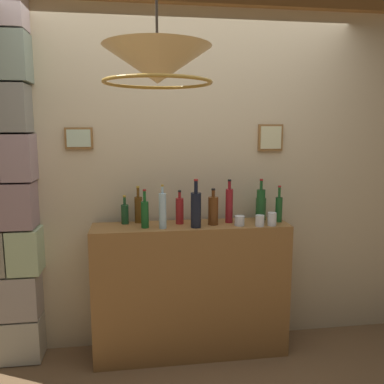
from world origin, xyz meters
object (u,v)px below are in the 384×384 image
(liquor_bottle_mezcal, at_px, (196,209))
(liquor_bottle_port, at_px, (180,210))
(liquor_bottle_sherry, at_px, (261,208))
(liquor_bottle_vodka, at_px, (279,208))
(liquor_bottle_gin, at_px, (125,213))
(liquor_bottle_brandy, at_px, (163,210))
(liquor_bottle_amaro, at_px, (138,209))
(liquor_bottle_scotch, at_px, (145,213))
(liquor_bottle_whiskey, at_px, (229,205))
(glass_tumbler_highball, at_px, (260,221))
(glass_tumbler_rocks, at_px, (239,221))
(glass_tumbler_shot, at_px, (272,219))
(liquor_bottle_tequila, at_px, (213,210))
(liquor_bottle_rye, at_px, (261,205))
(pendant_lamp, at_px, (157,67))

(liquor_bottle_mezcal, height_order, liquor_bottle_port, liquor_bottle_mezcal)
(liquor_bottle_sherry, bearing_deg, liquor_bottle_vodka, -41.68)
(liquor_bottle_port, relative_size, liquor_bottle_gin, 1.17)
(liquor_bottle_port, xyz_separation_m, liquor_bottle_brandy, (-0.13, -0.12, 0.03))
(liquor_bottle_brandy, xyz_separation_m, liquor_bottle_amaro, (-0.17, 0.20, -0.02))
(liquor_bottle_amaro, bearing_deg, liquor_bottle_brandy, -49.60)
(liquor_bottle_scotch, distance_m, liquor_bottle_brandy, 0.13)
(liquor_bottle_gin, bearing_deg, liquor_bottle_sherry, -0.36)
(liquor_bottle_whiskey, relative_size, liquor_bottle_vodka, 1.17)
(liquor_bottle_brandy, distance_m, liquor_bottle_gin, 0.32)
(liquor_bottle_vodka, height_order, liquor_bottle_brandy, liquor_bottle_brandy)
(liquor_bottle_brandy, bearing_deg, liquor_bottle_gin, 146.73)
(liquor_bottle_whiskey, distance_m, glass_tumbler_highball, 0.26)
(liquor_bottle_vodka, distance_m, glass_tumbler_rocks, 0.33)
(liquor_bottle_port, relative_size, glass_tumbler_rocks, 3.40)
(liquor_bottle_scotch, distance_m, glass_tumbler_rocks, 0.68)
(glass_tumbler_highball, relative_size, glass_tumbler_shot, 0.84)
(liquor_bottle_vodka, bearing_deg, liquor_bottle_gin, 174.84)
(liquor_bottle_whiskey, distance_m, liquor_bottle_gin, 0.77)
(liquor_bottle_tequila, distance_m, liquor_bottle_amaro, 0.56)
(liquor_bottle_scotch, height_order, liquor_bottle_gin, liquor_bottle_scotch)
(liquor_bottle_port, bearing_deg, liquor_bottle_scotch, -161.83)
(liquor_bottle_amaro, relative_size, liquor_bottle_gin, 1.30)
(liquor_bottle_brandy, height_order, glass_tumbler_highball, liquor_bottle_brandy)
(liquor_bottle_mezcal, height_order, liquor_bottle_vodka, liquor_bottle_mezcal)
(liquor_bottle_tequila, relative_size, liquor_bottle_gin, 1.25)
(liquor_bottle_sherry, distance_m, liquor_bottle_whiskey, 0.28)
(liquor_bottle_port, height_order, glass_tumbler_rocks, liquor_bottle_port)
(liquor_bottle_whiskey, height_order, glass_tumbler_highball, liquor_bottle_whiskey)
(liquor_bottle_rye, bearing_deg, liquor_bottle_scotch, -177.33)
(liquor_bottle_scotch, bearing_deg, liquor_bottle_whiskey, 6.22)
(liquor_bottle_mezcal, bearing_deg, liquor_bottle_vodka, 6.77)
(liquor_bottle_vodka, height_order, liquor_bottle_rye, liquor_bottle_rye)
(glass_tumbler_rocks, bearing_deg, glass_tumbler_shot, -8.82)
(liquor_bottle_whiskey, bearing_deg, liquor_bottle_amaro, 172.24)
(liquor_bottle_mezcal, xyz_separation_m, glass_tumbler_highball, (0.46, -0.03, -0.09))
(liquor_bottle_rye, height_order, glass_tumbler_highball, liquor_bottle_rye)
(liquor_bottle_sherry, bearing_deg, liquor_bottle_tequila, -164.62)
(liquor_bottle_scotch, bearing_deg, liquor_bottle_port, 18.17)
(liquor_bottle_sherry, height_order, liquor_bottle_rye, liquor_bottle_rye)
(liquor_bottle_sherry, xyz_separation_m, liquor_bottle_brandy, (-0.77, -0.17, 0.04))
(liquor_bottle_amaro, bearing_deg, liquor_bottle_port, -14.03)
(liquor_bottle_tequila, height_order, glass_tumbler_rocks, liquor_bottle_tequila)
(liquor_bottle_amaro, bearing_deg, liquor_bottle_vodka, -6.82)
(liquor_bottle_mezcal, xyz_separation_m, liquor_bottle_gin, (-0.50, 0.18, -0.05))
(liquor_bottle_port, bearing_deg, liquor_bottle_whiskey, -2.50)
(glass_tumbler_highball, distance_m, pendant_lamp, 1.48)
(pendant_lamp, bearing_deg, liquor_bottle_port, 78.30)
(glass_tumbler_rocks, bearing_deg, liquor_bottle_mezcal, -178.42)
(liquor_bottle_scotch, height_order, liquor_bottle_rye, liquor_bottle_rye)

